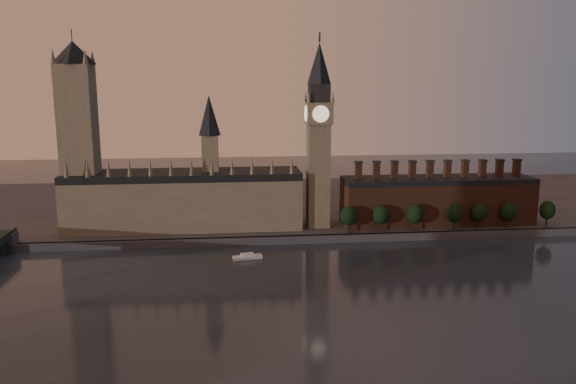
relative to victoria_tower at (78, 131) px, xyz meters
name	(u,v)px	position (x,y,z in m)	size (l,w,h in m)	color
ground	(337,309)	(120.00, -115.00, -59.09)	(900.00, 900.00, 0.00)	black
north_bank	(288,205)	(120.00, 63.04, -57.09)	(900.00, 182.00, 4.00)	#48484D
palace_of_westminster	(185,197)	(55.59, -0.09, -37.46)	(130.00, 30.30, 74.00)	#7D7359
victoria_tower	(78,131)	(0.00, 0.00, 0.00)	(24.00, 24.00, 108.00)	#7D7359
big_ben	(319,134)	(130.00, -5.00, -2.26)	(15.00, 15.00, 107.00)	#7D7359
chimney_block	(437,200)	(200.00, -5.00, -41.27)	(110.00, 25.00, 37.00)	brown
embankment_tree_0	(348,216)	(144.11, -21.40, -45.62)	(8.60, 8.60, 14.88)	black
embankment_tree_1	(381,215)	(162.38, -20.62, -45.62)	(8.60, 8.60, 14.88)	black
embankment_tree_2	(415,214)	(181.55, -21.15, -45.62)	(8.60, 8.60, 14.88)	black
embankment_tree_3	(454,213)	(203.95, -21.16, -45.62)	(8.60, 8.60, 14.88)	black
embankment_tree_4	(478,212)	(218.27, -20.53, -45.62)	(8.60, 8.60, 14.88)	black
embankment_tree_5	(508,212)	(235.40, -20.43, -45.62)	(8.60, 8.60, 14.88)	black
embankment_tree_6	(547,210)	(259.48, -19.55, -45.62)	(8.60, 8.60, 14.88)	black
river_boat	(247,257)	(88.32, -49.46, -57.99)	(14.83, 6.91, 2.86)	white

